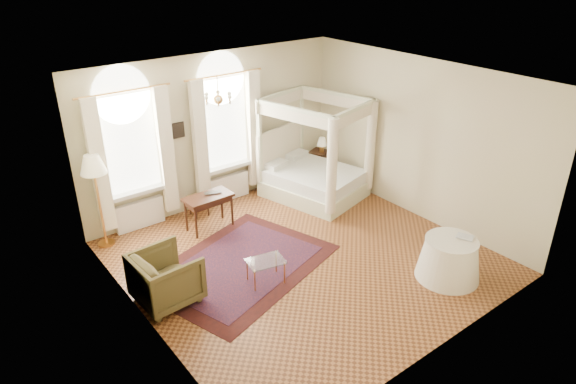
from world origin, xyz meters
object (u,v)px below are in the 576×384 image
at_px(nightstand, 318,163).
at_px(writing_desk, 208,201).
at_px(coffee_table, 266,263).
at_px(canopy_bed, 315,175).
at_px(stool, 198,200).
at_px(side_table, 449,259).
at_px(armchair, 166,278).
at_px(floor_lamp, 93,169).

distance_m(nightstand, writing_desk, 3.57).
relative_size(nightstand, coffee_table, 0.90).
bearing_deg(canopy_bed, coffee_table, -144.06).
bearing_deg(stool, nightstand, 0.76).
distance_m(coffee_table, side_table, 3.15).
height_order(canopy_bed, armchair, canopy_bed).
height_order(nightstand, coffee_table, nightstand).
distance_m(stool, floor_lamp, 2.35).
relative_size(canopy_bed, nightstand, 3.83).
bearing_deg(writing_desk, stool, 81.06).
xyz_separation_m(stool, floor_lamp, (-2.01, 0.04, 1.21)).
height_order(stool, armchair, armchair).
bearing_deg(stool, floor_lamp, 178.72).
xyz_separation_m(canopy_bed, writing_desk, (-2.66, 0.16, 0.10)).
height_order(nightstand, writing_desk, writing_desk).
relative_size(canopy_bed, writing_desk, 2.48).
height_order(armchair, coffee_table, armchair).
bearing_deg(floor_lamp, canopy_bed, -10.30).
distance_m(writing_desk, side_table, 4.69).
xyz_separation_m(canopy_bed, side_table, (-0.27, -3.87, -0.15)).
relative_size(stool, coffee_table, 0.61).
bearing_deg(coffee_table, canopy_bed, 35.94).
bearing_deg(armchair, side_table, -123.25).
relative_size(nightstand, armchair, 0.66).
bearing_deg(floor_lamp, writing_desk, -19.31).
distance_m(nightstand, floor_lamp, 5.54).
height_order(canopy_bed, writing_desk, canopy_bed).
bearing_deg(side_table, writing_desk, 120.70).
relative_size(coffee_table, side_table, 0.64).
bearing_deg(canopy_bed, stool, 162.94).
xyz_separation_m(stool, armchair, (-1.83, -2.29, 0.08)).
relative_size(writing_desk, floor_lamp, 0.53).
height_order(nightstand, armchair, armchair).
height_order(nightstand, floor_lamp, floor_lamp).
bearing_deg(canopy_bed, nightstand, 44.89).
bearing_deg(side_table, coffee_table, 144.91).
xyz_separation_m(writing_desk, armchair, (-1.73, -1.66, -0.18)).
bearing_deg(writing_desk, side_table, -59.30).
height_order(writing_desk, side_table, side_table).
distance_m(writing_desk, coffee_table, 2.24).
bearing_deg(canopy_bed, writing_desk, 176.55).
height_order(stool, floor_lamp, floor_lamp).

